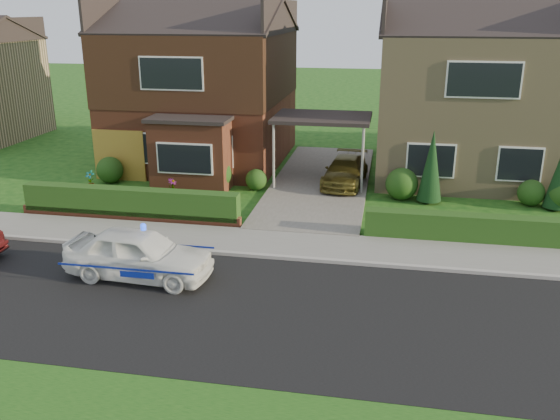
# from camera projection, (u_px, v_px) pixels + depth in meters

# --- Properties ---
(ground) EXTENTS (120.00, 120.00, 0.00)m
(ground) POSITION_uv_depth(u_px,v_px,m) (266.00, 311.00, 14.02)
(ground) COLOR #134312
(ground) RESTS_ON ground
(road) EXTENTS (60.00, 6.00, 0.02)m
(road) POSITION_uv_depth(u_px,v_px,m) (266.00, 311.00, 14.02)
(road) COLOR black
(road) RESTS_ON ground
(kerb) EXTENTS (60.00, 0.16, 0.12)m
(kerb) POSITION_uv_depth(u_px,v_px,m) (288.00, 258.00, 16.84)
(kerb) COLOR #9E9993
(kerb) RESTS_ON ground
(sidewalk) EXTENTS (60.00, 2.00, 0.10)m
(sidewalk) POSITION_uv_depth(u_px,v_px,m) (294.00, 245.00, 17.82)
(sidewalk) COLOR slate
(sidewalk) RESTS_ON ground
(driveway) EXTENTS (3.80, 12.00, 0.12)m
(driveway) POSITION_uv_depth(u_px,v_px,m) (321.00, 182.00, 24.24)
(driveway) COLOR #666059
(driveway) RESTS_ON ground
(house_left) EXTENTS (7.50, 9.53, 7.25)m
(house_left) POSITION_uv_depth(u_px,v_px,m) (203.00, 78.00, 26.72)
(house_left) COLOR brown
(house_left) RESTS_ON ground
(house_right) EXTENTS (7.50, 8.06, 7.25)m
(house_right) POSITION_uv_depth(u_px,v_px,m) (469.00, 87.00, 24.86)
(house_right) COLOR tan
(house_right) RESTS_ON ground
(carport_link) EXTENTS (3.80, 3.00, 2.77)m
(carport_link) POSITION_uv_depth(u_px,v_px,m) (322.00, 119.00, 23.36)
(carport_link) COLOR black
(carport_link) RESTS_ON ground
(garage_door) EXTENTS (2.20, 0.10, 2.10)m
(garage_door) POSITION_uv_depth(u_px,v_px,m) (119.00, 155.00, 24.37)
(garage_door) COLOR olive
(garage_door) RESTS_ON ground
(dwarf_wall) EXTENTS (7.70, 0.25, 0.36)m
(dwarf_wall) POSITION_uv_depth(u_px,v_px,m) (130.00, 216.00, 19.90)
(dwarf_wall) COLOR brown
(dwarf_wall) RESTS_ON ground
(hedge_left) EXTENTS (7.50, 0.55, 0.90)m
(hedge_left) POSITION_uv_depth(u_px,v_px,m) (132.00, 219.00, 20.10)
(hedge_left) COLOR #173511
(hedge_left) RESTS_ON ground
(hedge_right) EXTENTS (7.50, 0.55, 0.80)m
(hedge_right) POSITION_uv_depth(u_px,v_px,m) (489.00, 244.00, 18.00)
(hedge_right) COLOR #173511
(hedge_right) RESTS_ON ground
(shrub_left_far) EXTENTS (1.08, 1.08, 1.08)m
(shrub_left_far) POSITION_uv_depth(u_px,v_px,m) (110.00, 170.00, 24.15)
(shrub_left_far) COLOR #173511
(shrub_left_far) RESTS_ON ground
(shrub_left_mid) EXTENTS (1.32, 1.32, 1.32)m
(shrub_left_mid) POSITION_uv_depth(u_px,v_px,m) (215.00, 174.00, 23.15)
(shrub_left_mid) COLOR #173511
(shrub_left_mid) RESTS_ON ground
(shrub_left_near) EXTENTS (0.84, 0.84, 0.84)m
(shrub_left_near) POSITION_uv_depth(u_px,v_px,m) (256.00, 180.00, 23.23)
(shrub_left_near) COLOR #173511
(shrub_left_near) RESTS_ON ground
(shrub_right_near) EXTENTS (1.20, 1.20, 1.20)m
(shrub_right_near) POSITION_uv_depth(u_px,v_px,m) (402.00, 184.00, 22.02)
(shrub_right_near) COLOR #173511
(shrub_right_near) RESTS_ON ground
(shrub_right_mid) EXTENTS (0.96, 0.96, 0.96)m
(shrub_right_mid) POSITION_uv_depth(u_px,v_px,m) (531.00, 193.00, 21.36)
(shrub_right_mid) COLOR #173511
(shrub_right_mid) RESTS_ON ground
(conifer_a) EXTENTS (0.90, 0.90, 2.60)m
(conifer_a) POSITION_uv_depth(u_px,v_px,m) (431.00, 168.00, 21.44)
(conifer_a) COLOR black
(conifer_a) RESTS_ON ground
(conifer_b) EXTENTS (0.90, 0.90, 2.20)m
(conifer_b) POSITION_uv_depth(u_px,v_px,m) (559.00, 180.00, 20.74)
(conifer_b) COLOR black
(conifer_b) RESTS_ON ground
(police_car) EXTENTS (3.61, 4.01, 1.50)m
(police_car) POSITION_uv_depth(u_px,v_px,m) (139.00, 254.00, 15.56)
(police_car) COLOR white
(police_car) RESTS_ON ground
(driveway_car) EXTENTS (1.80, 3.78, 1.07)m
(driveway_car) POSITION_uv_depth(u_px,v_px,m) (345.00, 171.00, 23.54)
(driveway_car) COLOR brown
(driveway_car) RESTS_ON driveway
(potted_plant_a) EXTENTS (0.43, 0.32, 0.74)m
(potted_plant_a) POSITION_uv_depth(u_px,v_px,m) (90.00, 180.00, 23.34)
(potted_plant_a) COLOR gray
(potted_plant_a) RESTS_ON ground
(potted_plant_b) EXTENTS (0.49, 0.46, 0.72)m
(potted_plant_b) POSITION_uv_depth(u_px,v_px,m) (181.00, 207.00, 20.22)
(potted_plant_b) COLOR gray
(potted_plant_b) RESTS_ON ground
(potted_plant_c) EXTENTS (0.47, 0.47, 0.72)m
(potted_plant_c) POSITION_uv_depth(u_px,v_px,m) (172.00, 188.00, 22.31)
(potted_plant_c) COLOR gray
(potted_plant_c) RESTS_ON ground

